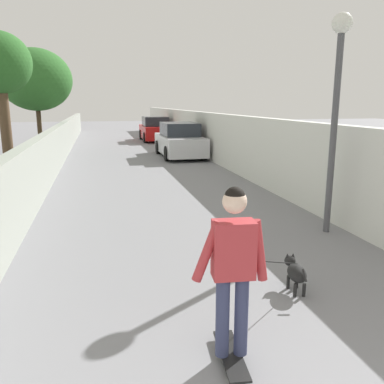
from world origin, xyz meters
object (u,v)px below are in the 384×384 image
at_px(tree_left_distant, 36,80).
at_px(person_skateboarder, 233,260).
at_px(car_near, 180,141).
at_px(car_far, 155,130).
at_px(skateboard, 231,355).
at_px(lamp_post, 337,85).
at_px(dog, 295,272).

bearing_deg(tree_left_distant, person_skateboarder, -167.03).
height_order(car_near, car_far, same).
xyz_separation_m(skateboard, car_far, (22.55, -2.47, 0.65)).
bearing_deg(skateboard, tree_left_distant, 12.97).
distance_m(tree_left_distant, car_far, 9.36).
bearing_deg(lamp_post, dog, 140.43).
distance_m(skateboard, dog, 1.77).
relative_size(dog, car_near, 0.36).
distance_m(dog, car_far, 21.38).
bearing_deg(car_near, dog, 174.98).
bearing_deg(person_skateboarder, car_far, -6.24).
bearing_deg(dog, tree_left_distant, 18.55).
relative_size(tree_left_distant, skateboard, 5.83).
relative_size(person_skateboarder, car_near, 0.39).
bearing_deg(person_skateboarder, tree_left_distant, 12.97).
bearing_deg(tree_left_distant, car_near, -102.74).
xyz_separation_m(skateboard, dog, (1.20, -1.29, 0.21)).
xyz_separation_m(tree_left_distant, skateboard, (-16.04, -3.69, -3.33)).
bearing_deg(car_far, dog, 176.83).
height_order(tree_left_distant, dog, tree_left_distant).
bearing_deg(car_near, tree_left_distant, 77.26).
xyz_separation_m(dog, car_far, (21.35, -1.18, 0.44)).
bearing_deg(car_far, skateboard, 173.76).
distance_m(tree_left_distant, car_near, 6.86).
relative_size(person_skateboarder, dog, 1.09).
bearing_deg(tree_left_distant, car_far, -43.41).
xyz_separation_m(tree_left_distant, person_skateboarder, (-16.04, -3.69, -2.36)).
bearing_deg(car_near, person_skateboarder, 170.44).
height_order(lamp_post, car_far, lamp_post).
relative_size(tree_left_distant, dog, 3.17).
height_order(lamp_post, dog, lamp_post).
relative_size(person_skateboarder, car_far, 0.43).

